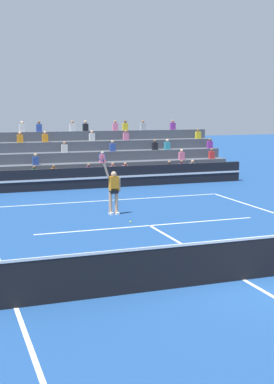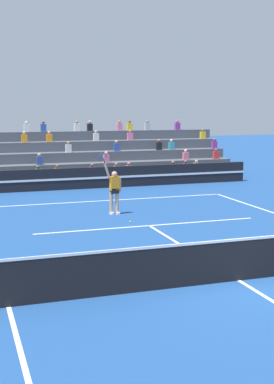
% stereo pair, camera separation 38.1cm
% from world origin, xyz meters
% --- Properties ---
extents(ground_plane, '(120.00, 120.00, 0.00)m').
position_xyz_m(ground_plane, '(0.00, 0.00, 0.00)').
color(ground_plane, navy).
extents(court_lines, '(11.10, 23.90, 0.01)m').
position_xyz_m(court_lines, '(0.00, 0.00, 0.00)').
color(court_lines, white).
rests_on(court_lines, ground).
extents(tennis_net, '(12.00, 0.10, 1.10)m').
position_xyz_m(tennis_net, '(0.00, 0.00, 0.54)').
color(tennis_net, black).
rests_on(tennis_net, ground).
extents(sponsor_banner_wall, '(18.00, 0.26, 1.10)m').
position_xyz_m(sponsor_banner_wall, '(0.00, 15.71, 0.55)').
color(sponsor_banner_wall, black).
rests_on(sponsor_banner_wall, ground).
extents(bleacher_stand, '(18.36, 4.75, 3.38)m').
position_xyz_m(bleacher_stand, '(0.00, 19.51, 1.02)').
color(bleacher_stand, '#4C515B').
rests_on(bleacher_stand, ground).
extents(tennis_player, '(0.96, 0.32, 2.49)m').
position_xyz_m(tennis_player, '(-0.62, 8.78, 0.99)').
color(tennis_player, tan).
rests_on(tennis_player, ground).
extents(tennis_ball, '(0.07, 0.07, 0.07)m').
position_xyz_m(tennis_ball, '(-0.49, 7.11, 0.03)').
color(tennis_ball, '#C6DB33').
rests_on(tennis_ball, ground).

